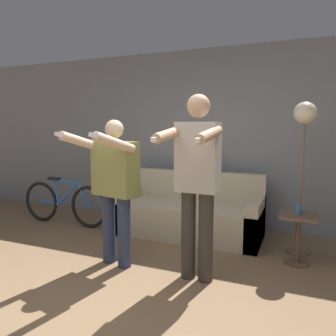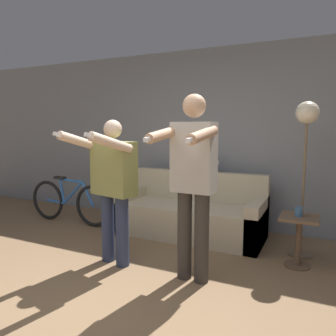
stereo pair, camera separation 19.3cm
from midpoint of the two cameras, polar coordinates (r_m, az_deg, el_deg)
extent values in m
plane|color=#846647|center=(2.83, -12.63, -24.34)|extent=(16.00, 16.00, 0.00)
cube|color=gray|center=(4.92, 5.89, 5.16)|extent=(10.00, 0.05, 2.60)
cube|color=beige|center=(4.50, 2.22, -9.00)|extent=(1.95, 0.80, 0.43)
cube|color=beige|center=(4.71, 3.67, -3.01)|extent=(1.95, 0.14, 0.41)
cube|color=beige|center=(4.86, -7.78, -6.98)|extent=(0.16, 0.80, 0.57)
cube|color=beige|center=(4.26, 13.71, -9.15)|extent=(0.16, 0.80, 0.57)
cylinder|color=#2D3856|center=(3.69, -11.77, -10.22)|extent=(0.14, 0.14, 0.76)
cylinder|color=#2D3856|center=(3.54, -9.23, -10.94)|extent=(0.14, 0.14, 0.76)
cube|color=#8C8E4C|center=(3.47, -10.78, -0.12)|extent=(0.53, 0.32, 0.57)
sphere|color=beige|center=(3.44, -10.94, 6.67)|extent=(0.19, 0.19, 0.19)
cylinder|color=beige|center=(3.46, -16.50, 4.43)|extent=(0.20, 0.51, 0.23)
cube|color=white|center=(3.32, -19.80, 5.39)|extent=(0.06, 0.13, 0.07)
cylinder|color=beige|center=(3.11, -11.03, 4.31)|extent=(0.20, 0.51, 0.23)
cube|color=white|center=(2.94, -14.44, 5.41)|extent=(0.06, 0.13, 0.07)
cylinder|color=#38332D|center=(3.24, 1.84, -11.51)|extent=(0.14, 0.14, 0.87)
cylinder|color=#38332D|center=(3.18, 4.84, -11.91)|extent=(0.14, 0.14, 0.87)
cube|color=#B7B2A8|center=(3.05, 3.43, 1.91)|extent=(0.40, 0.23, 0.65)
sphere|color=tan|center=(3.04, 3.49, 10.74)|extent=(0.22, 0.22, 0.22)
cylinder|color=tan|center=(2.89, -1.83, 5.89)|extent=(0.11, 0.51, 0.15)
cube|color=white|center=(2.67, -4.22, 5.08)|extent=(0.04, 0.12, 0.05)
cylinder|color=tan|center=(2.74, 5.21, 5.80)|extent=(0.11, 0.51, 0.15)
cube|color=white|center=(2.51, 3.29, 4.95)|extent=(0.04, 0.12, 0.05)
ellipsoid|color=silver|center=(4.64, 4.71, 0.40)|extent=(0.35, 0.14, 0.16)
sphere|color=silver|center=(4.59, 6.46, 1.01)|extent=(0.11, 0.11, 0.11)
ellipsoid|color=silver|center=(4.72, 2.69, -0.16)|extent=(0.19, 0.04, 0.04)
cone|color=silver|center=(4.57, 6.15, 1.53)|extent=(0.03, 0.03, 0.03)
cone|color=silver|center=(4.61, 6.29, 1.58)|extent=(0.03, 0.03, 0.03)
cylinder|color=#756047|center=(4.23, 20.43, -13.50)|extent=(0.26, 0.26, 0.02)
cylinder|color=#756047|center=(4.03, 20.91, -3.24)|extent=(0.03, 0.03, 1.55)
sphere|color=#F4E5C1|center=(3.97, 21.47, 8.93)|extent=(0.25, 0.25, 0.25)
cylinder|color=brown|center=(3.92, 20.12, -15.22)|extent=(0.27, 0.27, 0.02)
cylinder|color=brown|center=(3.83, 20.29, -11.76)|extent=(0.06, 0.06, 0.51)
cube|color=brown|center=(3.75, 20.47, -7.82)|extent=(0.38, 0.38, 0.03)
cylinder|color=#3D6693|center=(3.73, 20.37, -6.86)|extent=(0.07, 0.07, 0.10)
torus|color=black|center=(4.96, -14.70, -6.57)|extent=(0.62, 0.05, 0.62)
torus|color=black|center=(5.55, -22.15, -5.42)|extent=(0.62, 0.05, 0.62)
cylinder|color=blue|center=(5.16, -18.06, -4.31)|extent=(0.40, 0.04, 0.38)
cylinder|color=blue|center=(5.30, -19.85, -3.99)|extent=(0.10, 0.04, 0.38)
cylinder|color=blue|center=(5.15, -18.40, -2.24)|extent=(0.44, 0.04, 0.05)
cylinder|color=blue|center=(5.43, -20.86, -5.70)|extent=(0.34, 0.04, 0.05)
cylinder|color=blue|center=(4.98, -15.61, -4.53)|extent=(0.22, 0.04, 0.36)
cube|color=black|center=(5.29, -20.19, -1.76)|extent=(0.20, 0.07, 0.04)
camera|label=1|loc=(0.10, -91.44, -0.18)|focal=35.00mm
camera|label=2|loc=(0.10, 88.56, 0.18)|focal=35.00mm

